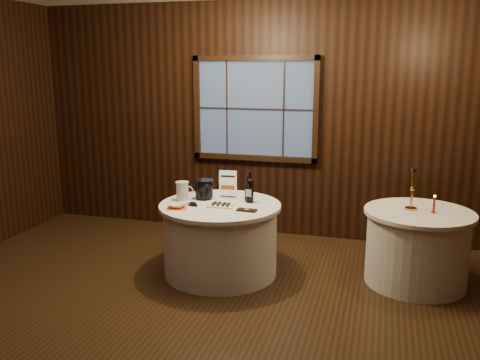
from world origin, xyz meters
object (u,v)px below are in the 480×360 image
(main_table, at_px, (220,239))
(port_bottle_left, at_px, (248,190))
(port_bottle_right, at_px, (250,189))
(chocolate_plate, at_px, (221,205))
(chocolate_box, at_px, (247,210))
(cracker_bowl, at_px, (177,206))
(brass_candlestick, at_px, (412,195))
(side_table, at_px, (417,247))
(grape_bunch, at_px, (194,204))
(ice_bucket, at_px, (204,189))
(sign_stand, at_px, (228,188))
(glass_pitcher, at_px, (183,191))
(red_candle, at_px, (434,206))

(main_table, distance_m, port_bottle_left, 0.59)
(port_bottle_right, xyz_separation_m, chocolate_plate, (-0.24, -0.24, -0.13))
(chocolate_box, distance_m, cracker_bowl, 0.72)
(port_bottle_right, bearing_deg, cracker_bowl, -143.20)
(main_table, bearing_deg, brass_candlestick, 9.53)
(side_table, bearing_deg, grape_bunch, -168.91)
(port_bottle_left, height_order, port_bottle_right, port_bottle_right)
(ice_bucket, distance_m, cracker_bowl, 0.45)
(port_bottle_left, relative_size, grape_bunch, 1.59)
(port_bottle_right, bearing_deg, sign_stand, 161.78)
(port_bottle_left, bearing_deg, glass_pitcher, 170.58)
(sign_stand, distance_m, chocolate_plate, 0.37)
(glass_pitcher, bearing_deg, chocolate_box, -34.49)
(grape_bunch, bearing_deg, port_bottle_right, 29.05)
(brass_candlestick, bearing_deg, red_candle, -17.79)
(chocolate_box, bearing_deg, chocolate_plate, 168.77)
(chocolate_box, bearing_deg, cracker_bowl, -168.14)
(grape_bunch, bearing_deg, brass_candlestick, 12.06)
(grape_bunch, distance_m, cracker_bowl, 0.19)
(sign_stand, distance_m, port_bottle_right, 0.30)
(chocolate_box, bearing_deg, main_table, 157.33)
(sign_stand, xyz_separation_m, red_candle, (2.12, -0.01, -0.04))
(main_table, bearing_deg, side_table, 8.53)
(cracker_bowl, bearing_deg, side_table, 13.41)
(main_table, height_order, grape_bunch, grape_bunch)
(ice_bucket, relative_size, grape_bunch, 1.21)
(main_table, xyz_separation_m, red_candle, (2.13, 0.25, 0.46))
(cracker_bowl, height_order, red_candle, red_candle)
(cracker_bowl, bearing_deg, grape_bunch, 43.36)
(main_table, xyz_separation_m, cracker_bowl, (-0.38, -0.27, 0.41))
(red_candle, bearing_deg, glass_pitcher, -175.02)
(chocolate_box, xyz_separation_m, cracker_bowl, (-0.72, -0.09, 0.01))
(side_table, bearing_deg, ice_bucket, -176.24)
(grape_bunch, bearing_deg, red_candle, 9.45)
(ice_bucket, bearing_deg, cracker_bowl, -108.99)
(red_candle, bearing_deg, grape_bunch, -170.55)
(glass_pitcher, height_order, brass_candlestick, brass_candlestick)
(main_table, distance_m, chocolate_box, 0.55)
(port_bottle_left, bearing_deg, red_candle, -20.73)
(port_bottle_left, distance_m, chocolate_plate, 0.37)
(chocolate_plate, bearing_deg, main_table, 114.80)
(chocolate_box, xyz_separation_m, glass_pitcher, (-0.77, 0.21, 0.10))
(port_bottle_left, relative_size, cracker_bowl, 1.75)
(main_table, xyz_separation_m, chocolate_plate, (0.04, -0.09, 0.40))
(port_bottle_right, height_order, red_candle, port_bottle_right)
(port_bottle_left, relative_size, brass_candlestick, 0.65)
(glass_pitcher, distance_m, red_candle, 2.57)
(port_bottle_left, bearing_deg, chocolate_box, -98.60)
(glass_pitcher, xyz_separation_m, brass_candlestick, (2.35, 0.29, 0.05))
(chocolate_plate, xyz_separation_m, chocolate_box, (0.30, -0.08, -0.01))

